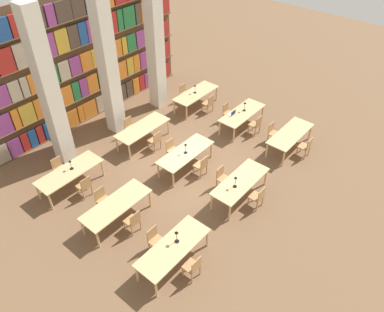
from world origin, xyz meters
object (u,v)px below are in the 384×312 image
object	(u,v)px
pillar_center	(107,65)
reading_table_3	(116,205)
chair_7	(103,199)
laptop	(232,114)
chair_16	(209,103)
chair_5	(273,132)
desk_lamp_5	(195,87)
chair_14	(155,140)
chair_17	(184,93)
pillar_left	(48,91)
chair_0	(193,267)
chair_12	(84,186)
pillar_right	(155,44)
desk_lamp_3	(245,105)
reading_table_1	(240,182)
desk_lamp_1	(236,180)
reading_table_0	(173,248)
chair_10	(256,124)
chair_13	(59,168)
chair_6	(133,221)
chair_1	(155,239)
chair_4	(306,146)
chair_8	(202,165)
chair_15	(130,127)
chair_2	(258,197)
chair_3	(222,178)
chair_9	(172,149)
desk_lamp_2	(186,147)
reading_table_4	(186,153)
reading_table_2	(290,135)
desk_lamp_4	(70,163)
desk_lamp_0	(177,235)
reading_table_8	(196,94)
reading_table_6	(70,173)
reading_table_5	(242,114)
chair_11	(228,112)
reading_table_7	(143,129)

from	to	relation	value
pillar_center	reading_table_3	distance (m)	5.79
chair_7	laptop	world-z (taller)	laptop
pillar_center	chair_16	bearing A→B (deg)	-32.01
chair_5	desk_lamp_5	size ratio (longest dim) A/B	2.13
chair_14	chair_17	size ratio (longest dim) A/B	1.00
pillar_left	chair_0	distance (m)	7.74
chair_17	chair_12	bearing A→B (deg)	12.25
pillar_right	desk_lamp_3	world-z (taller)	pillar_right
reading_table_1	desk_lamp_1	size ratio (longest dim) A/B	5.21
reading_table_0	chair_10	bearing A→B (deg)	13.50
reading_table_0	chair_13	bearing A→B (deg)	89.25
pillar_right	chair_13	bearing A→B (deg)	-172.08
chair_6	chair_1	bearing A→B (deg)	-93.76
chair_4	chair_8	distance (m)	4.25
laptop	chair_16	bearing A→B (deg)	-106.08
desk_lamp_1	chair_14	world-z (taller)	desk_lamp_1
chair_15	chair_14	bearing A→B (deg)	90.00
pillar_right	chair_4	distance (m)	7.64
chair_2	desk_lamp_5	world-z (taller)	desk_lamp_5
pillar_right	chair_3	world-z (taller)	pillar_right
reading_table_0	chair_10	distance (m)	7.26
chair_4	reading_table_3	distance (m)	7.63
chair_5	chair_9	size ratio (longest dim) A/B	1.00
chair_3	chair_7	world-z (taller)	same
chair_2	desk_lamp_1	size ratio (longest dim) A/B	1.92
chair_14	chair_1	bearing A→B (deg)	-135.70
desk_lamp_2	desk_lamp_5	xyz separation A→B (m)	(3.63, 2.55, -0.01)
chair_9	chair_15	distance (m)	2.38
reading_table_1	desk_lamp_5	size ratio (longest dim) A/B	5.76
desk_lamp_3	laptop	xyz separation A→B (m)	(-0.59, 0.23, -0.24)
chair_4	reading_table_4	distance (m)	4.75
desk_lamp_1	chair_10	bearing A→B (deg)	22.61
reading_table_2	chair_17	size ratio (longest dim) A/B	2.71
pillar_left	desk_lamp_4	size ratio (longest dim) A/B	15.17
desk_lamp_0	chair_13	distance (m)	5.68
chair_9	desk_lamp_4	xyz separation A→B (m)	(-3.35, 1.72, 0.54)
chair_10	reading_table_8	xyz separation A→B (m)	(0.04, 3.32, 0.21)
reading_table_6	reading_table_3	bearing A→B (deg)	-89.62
reading_table_0	reading_table_8	bearing A→B (deg)	35.23
chair_4	reading_table_5	distance (m)	3.06
reading_table_2	reading_table_1	bearing A→B (deg)	-179.51
chair_7	chair_16	world-z (taller)	same
chair_7	desk_lamp_3	xyz separation A→B (m)	(7.18, -0.79, 0.56)
chair_15	chair_13	bearing A→B (deg)	-0.73
chair_5	reading_table_3	world-z (taller)	chair_5
chair_11	chair_15	size ratio (longest dim) A/B	1.00
reading_table_7	chair_14	size ratio (longest dim) A/B	2.71
desk_lamp_1	reading_table_3	xyz separation A→B (m)	(-3.08, 2.44, -0.38)
desk_lamp_0	chair_8	bearing A→B (deg)	27.89
chair_1	chair_5	world-z (taller)	same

